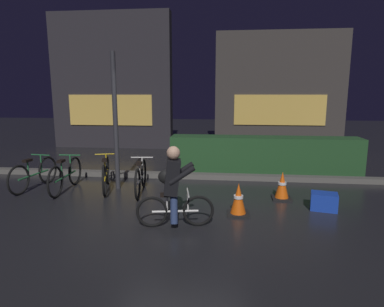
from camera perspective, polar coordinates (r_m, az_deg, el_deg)
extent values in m
plane|color=black|center=(5.84, -2.62, -9.75)|extent=(40.00, 40.00, 0.00)
cube|color=#56544F|center=(7.91, -0.19, -3.87)|extent=(12.00, 0.24, 0.12)
cube|color=#214723|center=(8.71, 12.33, -0.13)|extent=(4.80, 0.70, 0.91)
cube|color=#262328|center=(12.66, -13.72, 11.99)|extent=(4.40, 0.50, 4.84)
cube|color=#E5B751|center=(12.41, -13.94, 7.31)|extent=(3.08, 0.04, 1.10)
cube|color=#383330|center=(12.75, 14.86, 10.49)|extent=(4.69, 0.50, 4.20)
cube|color=#E5B751|center=(12.50, 14.89, 7.28)|extent=(3.28, 0.04, 1.10)
cylinder|color=#2D2D33|center=(7.03, -13.10, 5.31)|extent=(0.10, 0.10, 2.84)
torus|color=black|center=(8.12, -23.67, -2.62)|extent=(0.12, 0.61, 0.61)
torus|color=black|center=(7.43, -27.81, -4.09)|extent=(0.12, 0.61, 0.61)
cylinder|color=#236B38|center=(7.77, -25.65, -3.32)|extent=(0.14, 0.90, 0.04)
cylinder|color=#236B38|center=(7.61, -26.49, -2.35)|extent=(0.03, 0.03, 0.34)
cube|color=black|center=(7.58, -26.59, -1.09)|extent=(0.12, 0.21, 0.05)
cylinder|color=#236B38|center=(7.92, -24.64, -1.58)|extent=(0.03, 0.03, 0.38)
cylinder|color=#236B38|center=(7.88, -24.75, -0.22)|extent=(0.46, 0.08, 0.02)
torus|color=black|center=(7.75, -19.58, -2.85)|extent=(0.07, 0.63, 0.63)
torus|color=black|center=(6.92, -22.58, -4.60)|extent=(0.07, 0.63, 0.63)
cylinder|color=#236B38|center=(7.33, -20.99, -3.67)|extent=(0.08, 0.94, 0.04)
cylinder|color=#236B38|center=(7.15, -21.62, -2.62)|extent=(0.03, 0.03, 0.35)
cube|color=black|center=(7.11, -21.72, -1.24)|extent=(0.11, 0.20, 0.05)
cylinder|color=#236B38|center=(7.52, -20.29, -1.74)|extent=(0.03, 0.03, 0.40)
cylinder|color=#236B38|center=(7.48, -20.39, -0.26)|extent=(0.46, 0.05, 0.02)
torus|color=black|center=(7.64, -14.43, -2.75)|extent=(0.22, 0.62, 0.63)
torus|color=black|center=(6.72, -14.94, -4.56)|extent=(0.22, 0.62, 0.63)
cylinder|color=gold|center=(7.18, -14.67, -3.59)|extent=(0.31, 0.91, 0.04)
cylinder|color=gold|center=(6.98, -14.83, -2.51)|extent=(0.03, 0.03, 0.35)
cube|color=black|center=(6.94, -14.89, -1.09)|extent=(0.15, 0.22, 0.05)
cylinder|color=gold|center=(7.39, -14.60, -1.62)|extent=(0.03, 0.03, 0.40)
cylinder|color=gold|center=(7.35, -14.68, -0.10)|extent=(0.45, 0.16, 0.02)
torus|color=black|center=(7.24, -8.36, -3.33)|extent=(0.12, 0.61, 0.61)
torus|color=black|center=(6.37, -9.40, -5.26)|extent=(0.12, 0.61, 0.61)
cylinder|color=silver|center=(6.81, -8.84, -4.23)|extent=(0.15, 0.90, 0.04)
cylinder|color=silver|center=(6.61, -9.07, -3.16)|extent=(0.03, 0.03, 0.34)
cube|color=black|center=(6.58, -9.11, -1.72)|extent=(0.12, 0.21, 0.05)
cylinder|color=silver|center=(7.00, -8.61, -2.20)|extent=(0.03, 0.03, 0.38)
cylinder|color=silver|center=(6.96, -8.65, -0.67)|extent=(0.46, 0.08, 0.02)
cube|color=black|center=(5.68, 7.96, -10.27)|extent=(0.36, 0.36, 0.03)
cone|color=#EA560F|center=(5.60, 8.03, -7.67)|extent=(0.26, 0.26, 0.51)
cylinder|color=white|center=(5.59, 8.03, -7.42)|extent=(0.16, 0.16, 0.05)
cube|color=black|center=(6.65, 15.21, -7.45)|extent=(0.36, 0.36, 0.03)
cone|color=#EA560F|center=(6.57, 15.33, -5.21)|extent=(0.26, 0.26, 0.51)
cylinder|color=white|center=(6.56, 15.34, -4.99)|extent=(0.16, 0.16, 0.05)
cube|color=#193DB7|center=(6.25, 21.86, -7.70)|extent=(0.50, 0.41, 0.30)
torus|color=black|center=(5.11, 1.10, -9.87)|extent=(0.48, 0.13, 0.48)
torus|color=black|center=(5.10, -6.93, -9.98)|extent=(0.48, 0.13, 0.48)
cylinder|color=silver|center=(5.09, -2.91, -9.95)|extent=(0.70, 0.16, 0.04)
cylinder|color=silver|center=(5.05, -4.34, -8.56)|extent=(0.03, 0.03, 0.26)
cube|color=black|center=(5.01, -4.36, -7.14)|extent=(0.21, 0.13, 0.05)
cylinder|color=silver|center=(5.05, -0.71, -8.33)|extent=(0.03, 0.03, 0.30)
cylinder|color=silver|center=(5.00, -0.71, -6.72)|extent=(0.10, 0.46, 0.02)
cylinder|color=navy|center=(5.17, -3.16, -8.95)|extent=(0.14, 0.22, 0.42)
cylinder|color=navy|center=(4.98, -3.14, -9.72)|extent=(0.14, 0.22, 0.42)
cube|color=black|center=(4.93, -3.44, -4.02)|extent=(0.31, 0.36, 0.54)
sphere|color=tan|center=(4.85, -3.25, 0.10)|extent=(0.20, 0.20, 0.20)
cylinder|color=black|center=(5.06, -1.87, -3.06)|extent=(0.40, 0.15, 0.29)
cylinder|color=black|center=(4.78, -1.75, -3.84)|extent=(0.40, 0.15, 0.29)
ellipsoid|color=black|center=(5.14, -4.12, -4.01)|extent=(0.34, 0.21, 0.24)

